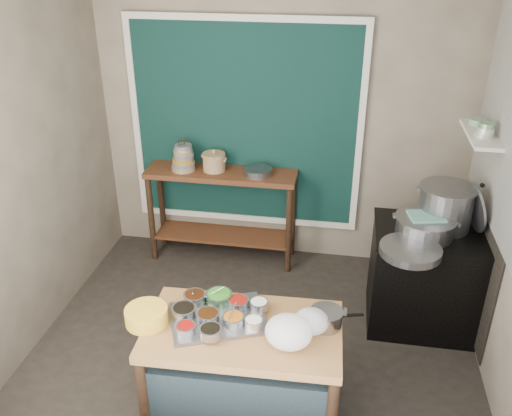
% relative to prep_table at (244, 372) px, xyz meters
% --- Properties ---
extents(floor, '(3.50, 3.00, 0.02)m').
position_rel_prep_table_xyz_m(floor, '(-0.05, 0.70, -0.39)').
color(floor, '#2A2420').
rests_on(floor, ground).
extents(back_wall, '(3.50, 0.02, 2.80)m').
position_rel_prep_table_xyz_m(back_wall, '(-0.05, 2.21, 1.02)').
color(back_wall, gray).
rests_on(back_wall, floor).
extents(left_wall, '(0.02, 3.00, 2.80)m').
position_rel_prep_table_xyz_m(left_wall, '(-1.81, 0.70, 1.02)').
color(left_wall, gray).
rests_on(left_wall, floor).
extents(curtain_panel, '(2.10, 0.02, 1.90)m').
position_rel_prep_table_xyz_m(curtain_panel, '(-0.40, 2.17, 0.98)').
color(curtain_panel, black).
rests_on(curtain_panel, back_wall).
extents(curtain_frame, '(2.22, 0.03, 2.02)m').
position_rel_prep_table_xyz_m(curtain_frame, '(-0.40, 2.16, 0.98)').
color(curtain_frame, beige).
rests_on(curtain_frame, back_wall).
extents(tile_panel, '(0.02, 1.70, 1.70)m').
position_rel_prep_table_xyz_m(tile_panel, '(1.69, 1.25, 1.48)').
color(tile_panel, '#B2B2AA').
rests_on(tile_panel, right_wall).
extents(soot_patch, '(0.01, 1.30, 1.30)m').
position_rel_prep_table_xyz_m(soot_patch, '(1.69, 1.35, 0.32)').
color(soot_patch, black).
rests_on(soot_patch, right_wall).
extents(wall_shelf, '(0.22, 0.70, 0.03)m').
position_rel_prep_table_xyz_m(wall_shelf, '(1.58, 1.55, 1.23)').
color(wall_shelf, beige).
rests_on(wall_shelf, right_wall).
extents(prep_table, '(1.28, 0.76, 0.75)m').
position_rel_prep_table_xyz_m(prep_table, '(0.00, 0.00, 0.00)').
color(prep_table, olive).
rests_on(prep_table, floor).
extents(back_counter, '(1.45, 0.40, 0.95)m').
position_rel_prep_table_xyz_m(back_counter, '(-0.60, 1.98, 0.10)').
color(back_counter, '#512A17').
rests_on(back_counter, floor).
extents(stove_block, '(0.90, 0.68, 0.85)m').
position_rel_prep_table_xyz_m(stove_block, '(1.30, 1.25, 0.05)').
color(stove_block, black).
rests_on(stove_block, floor).
extents(stove_top, '(0.92, 0.69, 0.03)m').
position_rel_prep_table_xyz_m(stove_top, '(1.30, 1.25, 0.49)').
color(stove_top, black).
rests_on(stove_top, stove_block).
extents(condiment_tray, '(0.72, 0.62, 0.03)m').
position_rel_prep_table_xyz_m(condiment_tray, '(-0.17, 0.05, 0.39)').
color(condiment_tray, gray).
rests_on(condiment_tray, prep_table).
extents(condiment_bowls, '(0.61, 0.50, 0.07)m').
position_rel_prep_table_xyz_m(condiment_bowls, '(-0.19, 0.06, 0.43)').
color(condiment_bowls, gray).
rests_on(condiment_bowls, condiment_tray).
extents(yellow_basin, '(0.34, 0.34, 0.11)m').
position_rel_prep_table_xyz_m(yellow_basin, '(-0.62, -0.06, 0.43)').
color(yellow_basin, orange).
rests_on(yellow_basin, prep_table).
extents(saucepan, '(0.26, 0.26, 0.12)m').
position_rel_prep_table_xyz_m(saucepan, '(0.52, 0.11, 0.43)').
color(saucepan, gray).
rests_on(saucepan, prep_table).
extents(plastic_bag_a, '(0.33, 0.30, 0.22)m').
position_rel_prep_table_xyz_m(plastic_bag_a, '(0.30, -0.12, 0.48)').
color(plastic_bag_a, white).
rests_on(plastic_bag_a, prep_table).
extents(plastic_bag_b, '(0.26, 0.24, 0.17)m').
position_rel_prep_table_xyz_m(plastic_bag_b, '(0.43, 0.03, 0.46)').
color(plastic_bag_b, white).
rests_on(plastic_bag_b, prep_table).
extents(bowl_stack, '(0.23, 0.23, 0.26)m').
position_rel_prep_table_xyz_m(bowl_stack, '(-0.96, 1.95, 0.69)').
color(bowl_stack, tan).
rests_on(bowl_stack, back_counter).
extents(utensil_cup, '(0.22, 0.22, 0.10)m').
position_rel_prep_table_xyz_m(utensil_cup, '(-0.97, 1.94, 0.63)').
color(utensil_cup, gray).
rests_on(utensil_cup, back_counter).
extents(ceramic_crock, '(0.29, 0.29, 0.15)m').
position_rel_prep_table_xyz_m(ceramic_crock, '(-0.67, 1.99, 0.65)').
color(ceramic_crock, '#987653').
rests_on(ceramic_crock, back_counter).
extents(wide_bowl, '(0.36, 0.36, 0.07)m').
position_rel_prep_table_xyz_m(wide_bowl, '(-0.24, 1.96, 0.61)').
color(wide_bowl, gray).
rests_on(wide_bowl, back_counter).
extents(stock_pot, '(0.54, 0.54, 0.35)m').
position_rel_prep_table_xyz_m(stock_pot, '(1.37, 1.34, 0.68)').
color(stock_pot, gray).
rests_on(stock_pot, stove_top).
extents(pot_lid, '(0.18, 0.42, 0.40)m').
position_rel_prep_table_xyz_m(pot_lid, '(1.58, 1.33, 0.70)').
color(pot_lid, gray).
rests_on(pot_lid, stove_top).
extents(steamer, '(0.54, 0.54, 0.15)m').
position_rel_prep_table_xyz_m(steamer, '(1.21, 1.18, 0.58)').
color(steamer, gray).
rests_on(steamer, stove_top).
extents(green_cloth, '(0.30, 0.25, 0.02)m').
position_rel_prep_table_xyz_m(green_cloth, '(1.21, 1.18, 0.67)').
color(green_cloth, slate).
rests_on(green_cloth, steamer).
extents(shallow_pan, '(0.59, 0.59, 0.06)m').
position_rel_prep_table_xyz_m(shallow_pan, '(1.08, 0.87, 0.53)').
color(shallow_pan, gray).
rests_on(shallow_pan, stove_top).
extents(shelf_bowl_stack, '(0.14, 0.14, 0.11)m').
position_rel_prep_table_xyz_m(shelf_bowl_stack, '(1.58, 1.45, 1.29)').
color(shelf_bowl_stack, silver).
rests_on(shelf_bowl_stack, wall_shelf).
extents(shelf_bowl_green, '(0.18, 0.18, 0.05)m').
position_rel_prep_table_xyz_m(shelf_bowl_green, '(1.58, 1.73, 1.26)').
color(shelf_bowl_green, gray).
rests_on(shelf_bowl_green, wall_shelf).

